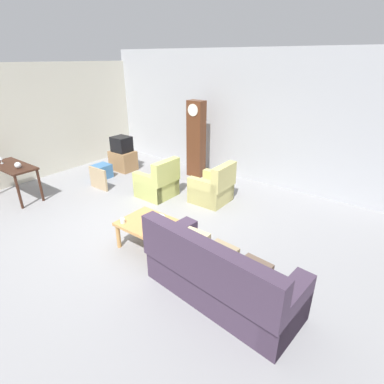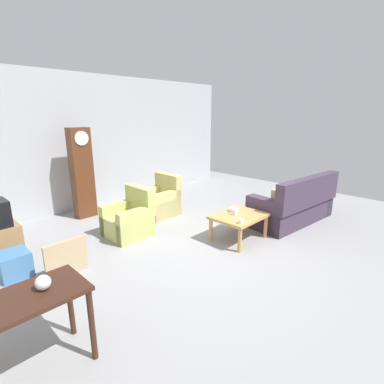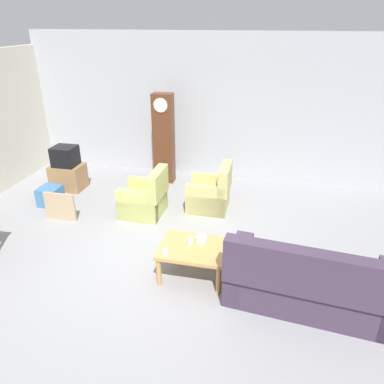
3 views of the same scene
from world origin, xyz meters
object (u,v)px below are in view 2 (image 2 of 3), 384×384
Objects in this scene: armchair_olive_far at (160,201)px; storage_box_blue at (14,264)px; bowl_white_stacked at (234,210)px; couch_floral at (294,206)px; framed_picture_leaning at (66,258)px; console_table_dark at (6,318)px; cup_white_porcelain at (241,221)px; armchair_olive_near at (129,220)px; grandfather_clock at (82,173)px; glass_dome_cloche at (43,283)px; coffee_table_wood at (239,218)px; cup_blue_rimmed at (235,212)px.

armchair_olive_far is 3.24m from storage_box_blue.
bowl_white_stacked is at bearing -84.19° from armchair_olive_far.
framed_picture_leaning is at bearing 162.18° from couch_floral.
console_table_dark reaches higher than framed_picture_leaning.
couch_floral reaches higher than framed_picture_leaning.
cup_white_porcelain is at bearing -133.14° from bowl_white_stacked.
storage_box_blue is at bearing 158.55° from couch_floral.
armchair_olive_far is (1.18, 0.51, 0.00)m from armchair_olive_near.
framed_picture_leaning is at bearing -44.05° from storage_box_blue.
framed_picture_leaning is at bearing -122.10° from grandfather_clock.
coffee_table_wood is at bearing 6.03° from glass_dome_cloche.
coffee_table_wood is 3.86m from console_table_dark.
glass_dome_cloche reaches higher than cup_blue_rimmed.
glass_dome_cloche is at bearing -0.65° from console_table_dark.
grandfather_clock reaches higher than cup_blue_rimmed.
cup_blue_rimmed is (3.25, -1.53, 0.34)m from storage_box_blue.
framed_picture_leaning is at bearing 53.38° from console_table_dark.
armchair_olive_near reaches higher than console_table_dark.
grandfather_clock is 3.50m from cup_blue_rimmed.
storage_box_blue is at bearing -178.94° from armchair_olive_near.
armchair_olive_far is 1.98m from bowl_white_stacked.
storage_box_blue is (-0.54, 0.52, -0.08)m from framed_picture_leaning.
bowl_white_stacked reaches higher than framed_picture_leaning.
console_table_dark reaches higher than cup_blue_rimmed.
grandfather_clock is (2.44, 3.62, 0.33)m from console_table_dark.
grandfather_clock is at bearing 57.90° from framed_picture_leaning.
armchair_olive_far is 0.46× the size of grandfather_clock.
armchair_olive_near is (-2.89, 1.96, -0.05)m from couch_floral.
couch_floral reaches higher than armchair_olive_near.
coffee_table_wood is at bearing -43.44° from cup_blue_rimmed.
cup_blue_rimmed is (1.34, -3.20, -0.48)m from grandfather_clock.
couch_floral is 2.37× the size of armchair_olive_far.
console_table_dark is 3.04× the size of storage_box_blue.
armchair_olive_far is at bearing 23.19° from armchair_olive_near.
glass_dome_cloche is (-5.11, -0.04, 0.50)m from couch_floral.
couch_floral is 5.26m from storage_box_blue.
armchair_olive_far is 2.14m from coffee_table_wood.
framed_picture_leaning is 4.44× the size of glass_dome_cloche.
grandfather_clock is 3.33× the size of framed_picture_leaning.
console_table_dark is 3.50m from cup_white_porcelain.
couch_floral is at bearing -18.69° from bowl_white_stacked.
grandfather_clock is 11.46× the size of bowl_white_stacked.
console_table_dark is 3.80m from cup_blue_rimmed.
coffee_table_wood is 9.72× the size of cup_blue_rimmed.
armchair_olive_far is 4.49m from console_table_dark.
storage_box_blue is 2.45× the size of bowl_white_stacked.
storage_box_blue is (-3.31, 1.59, -0.23)m from coffee_table_wood.
coffee_table_wood is at bearing -51.26° from armchair_olive_near.
couch_floral is 4.71m from grandfather_clock.
framed_picture_leaning is at bearing 151.24° from cup_white_porcelain.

